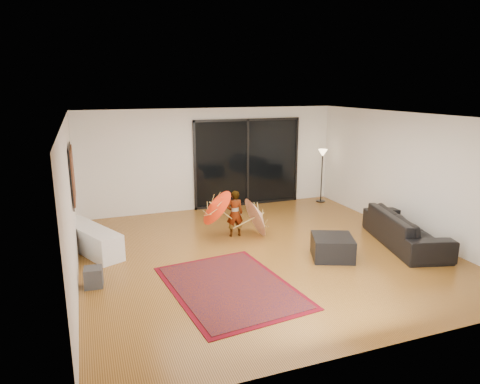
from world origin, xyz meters
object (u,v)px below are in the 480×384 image
sofa (405,229)px  ottoman (332,247)px  child (235,213)px  media_console (90,239)px

sofa → ottoman: (-1.81, -0.09, -0.13)m
sofa → child: size_ratio=2.27×
media_console → child: (3.04, -0.14, 0.26)m
media_console → child: child is taller
ottoman → child: child is taller
media_console → ottoman: size_ratio=2.46×
sofa → child: child is taller
media_console → child: bearing=-27.5°
ottoman → child: (-1.35, 1.84, 0.30)m
media_console → ottoman: 4.81m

